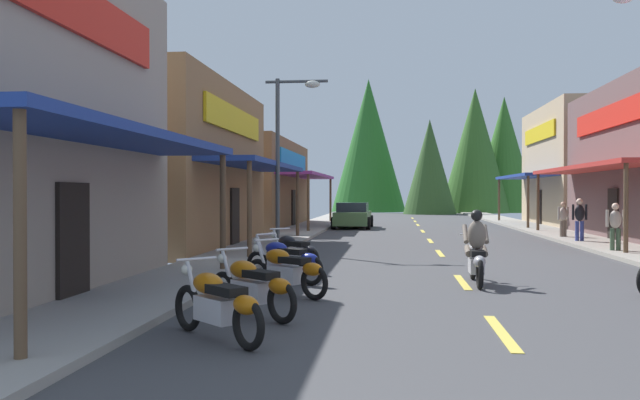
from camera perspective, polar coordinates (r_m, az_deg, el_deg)
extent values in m
cube|color=#424244|center=(25.31, 9.67, -3.86)|extent=(9.72, 77.82, 0.10)
cube|color=#9E9991|center=(25.65, -3.81, -3.55)|extent=(2.23, 77.82, 0.12)
cube|color=gray|center=(26.33, 22.79, -3.49)|extent=(2.23, 77.82, 0.12)
cube|color=#E0C64C|center=(9.55, 15.38, -10.94)|extent=(0.16, 2.40, 0.01)
cube|color=#E0C64C|center=(14.58, 12.17, -6.93)|extent=(0.16, 2.40, 0.01)
cube|color=#E0C64C|center=(21.33, 10.30, -4.54)|extent=(0.16, 2.40, 0.01)
cube|color=#E0C64C|center=(26.79, 9.48, -3.49)|extent=(0.16, 2.40, 0.01)
cube|color=#E0C64C|center=(33.50, 8.84, -2.68)|extent=(0.16, 2.40, 0.01)
cube|color=#E0C64C|center=(40.02, 8.43, -2.14)|extent=(0.16, 2.40, 0.01)
cube|color=#E0C64C|center=(45.14, 8.19, -1.83)|extent=(0.16, 2.40, 0.01)
cube|color=#E0C64C|center=(50.85, 7.98, -1.56)|extent=(0.16, 2.40, 0.01)
cube|color=navy|center=(12.03, -16.85, 5.28)|extent=(1.80, 8.96, 0.16)
cylinder|color=brown|center=(7.86, -24.44, -3.12)|extent=(0.14, 0.14, 2.82)
cylinder|color=brown|center=(15.83, -8.38, -1.23)|extent=(0.14, 0.14, 2.82)
cube|color=red|center=(12.77, -20.48, 15.43)|extent=(0.10, 6.97, 0.90)
cube|color=black|center=(12.38, -20.49, -3.44)|extent=(0.08, 1.10, 2.10)
cube|color=olive|center=(25.01, -17.11, 2.79)|extent=(8.63, 10.90, 5.77)
cube|color=navy|center=(23.43, -5.30, 3.01)|extent=(1.80, 9.81, 0.16)
cylinder|color=brown|center=(18.67, -6.10, -0.95)|extent=(0.14, 0.14, 2.82)
cylinder|color=brown|center=(27.93, -1.95, -0.44)|extent=(0.14, 0.14, 2.82)
cube|color=yellow|center=(23.74, -7.31, 6.84)|extent=(0.10, 7.63, 0.90)
cube|color=black|center=(23.62, -7.35, -1.50)|extent=(0.08, 1.10, 2.10)
cube|color=brown|center=(38.10, -8.74, 1.33)|extent=(8.56, 12.98, 4.82)
cube|color=#8C338C|center=(37.11, -0.99, 2.12)|extent=(1.80, 11.68, 0.16)
cylinder|color=brown|center=(31.41, -1.03, -0.32)|extent=(0.14, 0.14, 2.82)
cylinder|color=brown|center=(42.63, 0.91, -0.08)|extent=(0.14, 0.14, 2.82)
cube|color=#197FCC|center=(37.26, -2.27, 3.43)|extent=(0.10, 9.09, 0.90)
cube|color=black|center=(37.22, -2.30, -0.73)|extent=(0.08, 1.10, 2.10)
cube|color=#B72D28|center=(27.92, 22.28, 2.58)|extent=(1.80, 12.54, 0.16)
cylinder|color=brown|center=(21.90, 24.87, -0.78)|extent=(0.14, 0.14, 2.82)
cylinder|color=brown|center=(33.63, 18.28, -0.29)|extent=(0.14, 0.14, 2.82)
cube|color=red|center=(28.31, 23.94, 6.69)|extent=(0.10, 9.75, 0.90)
cube|color=black|center=(28.16, 23.95, -1.21)|extent=(0.08, 1.10, 2.10)
cube|color=tan|center=(41.66, 22.54, 2.69)|extent=(6.10, 10.92, 6.95)
cube|color=navy|center=(40.71, 17.18, 1.96)|extent=(1.80, 9.83, 0.16)
cylinder|color=brown|center=(35.94, 17.50, -0.23)|extent=(0.14, 0.14, 2.82)
cylinder|color=brown|center=(45.23, 15.18, -0.06)|extent=(0.14, 0.14, 2.82)
cube|color=yellow|center=(41.02, 18.35, 5.46)|extent=(0.10, 7.65, 0.90)
cube|color=black|center=(40.88, 18.36, -0.65)|extent=(0.08, 1.10, 2.10)
cylinder|color=#474C51|center=(21.84, -3.67, 3.03)|extent=(0.14, 0.14, 5.68)
cylinder|color=#474C51|center=(22.03, -2.03, 10.18)|extent=(2.06, 0.10, 0.10)
ellipsoid|color=silver|center=(21.94, -0.65, 9.95)|extent=(0.50, 0.30, 0.24)
torus|color=black|center=(9.45, -11.32, -9.11)|extent=(0.53, 0.52, 0.64)
torus|color=black|center=(8.19, -6.21, -10.62)|extent=(0.53, 0.52, 0.64)
cube|color=silver|center=(8.80, -8.96, -9.31)|extent=(0.70, 0.69, 0.32)
ellipsoid|color=#BF660C|center=(8.92, -9.63, -7.09)|extent=(0.63, 0.62, 0.28)
cube|color=black|center=(8.54, -8.09, -7.70)|extent=(0.63, 0.62, 0.12)
ellipsoid|color=#BF660C|center=(8.19, -6.41, -8.98)|extent=(0.48, 0.48, 0.24)
cylinder|color=silver|center=(9.29, -10.94, -7.22)|extent=(0.31, 0.30, 0.71)
cylinder|color=silver|center=(9.14, -10.58, -5.01)|extent=(0.44, 0.46, 0.04)
sphere|color=white|center=(9.41, -11.42, -5.90)|extent=(0.16, 0.16, 0.16)
torus|color=black|center=(10.95, -8.34, -7.77)|extent=(0.55, 0.50, 0.64)
torus|color=black|center=(9.76, -3.31, -8.79)|extent=(0.55, 0.50, 0.64)
cube|color=silver|center=(10.33, -5.97, -7.82)|extent=(0.71, 0.67, 0.32)
ellipsoid|color=#BF660C|center=(10.45, -6.63, -5.96)|extent=(0.63, 0.61, 0.28)
cube|color=black|center=(10.10, -5.12, -6.42)|extent=(0.64, 0.61, 0.12)
ellipsoid|color=#BF660C|center=(9.76, -3.50, -7.43)|extent=(0.49, 0.47, 0.24)
cylinder|color=silver|center=(10.80, -7.95, -6.12)|extent=(0.32, 0.29, 0.71)
cylinder|color=silver|center=(10.66, -7.59, -4.21)|extent=(0.42, 0.48, 0.04)
sphere|color=white|center=(10.91, -8.43, -5.00)|extent=(0.16, 0.16, 0.16)
torus|color=black|center=(12.94, -5.36, -6.48)|extent=(0.57, 0.46, 0.64)
torus|color=black|center=(11.87, -0.50, -7.11)|extent=(0.57, 0.46, 0.64)
cube|color=silver|center=(12.38, -3.04, -6.42)|extent=(0.73, 0.64, 0.32)
ellipsoid|color=#BF660C|center=(12.49, -3.68, -4.88)|extent=(0.64, 0.59, 0.28)
cube|color=black|center=(12.17, -2.22, -5.22)|extent=(0.65, 0.58, 0.12)
ellipsoid|color=#BF660C|center=(11.87, -0.68, -5.99)|extent=(0.50, 0.45, 0.24)
cylinder|color=silver|center=(12.80, -4.98, -5.07)|extent=(0.33, 0.27, 0.71)
cylinder|color=silver|center=(12.68, -4.61, -3.44)|extent=(0.39, 0.51, 0.04)
sphere|color=white|center=(12.90, -5.46, -4.13)|extent=(0.16, 0.16, 0.16)
torus|color=black|center=(14.71, -5.40, -5.62)|extent=(0.60, 0.42, 0.64)
torus|color=black|center=(13.73, -0.79, -6.06)|extent=(0.60, 0.42, 0.64)
cube|color=silver|center=(14.20, -3.17, -5.52)|extent=(0.74, 0.60, 0.32)
ellipsoid|color=navy|center=(14.30, -3.78, -4.19)|extent=(0.64, 0.56, 0.28)
cube|color=black|center=(14.01, -2.40, -4.45)|extent=(0.66, 0.55, 0.12)
ellipsoid|color=navy|center=(13.74, -0.96, -5.10)|extent=(0.50, 0.43, 0.24)
cylinder|color=silver|center=(14.59, -5.02, -4.37)|extent=(0.35, 0.24, 0.71)
cylinder|color=silver|center=(14.48, -4.67, -2.94)|extent=(0.35, 0.53, 0.04)
sphere|color=white|center=(14.68, -5.48, -3.56)|extent=(0.16, 0.16, 0.16)
torus|color=black|center=(16.87, -3.96, -4.82)|extent=(0.52, 0.52, 0.64)
torus|color=black|center=(15.67, -0.81, -5.24)|extent=(0.52, 0.52, 0.64)
cube|color=silver|center=(16.26, -2.45, -4.74)|extent=(0.69, 0.69, 0.32)
ellipsoid|color=black|center=(16.39, -2.86, -3.58)|extent=(0.62, 0.62, 0.28)
cube|color=black|center=(16.04, -1.92, -3.81)|extent=(0.62, 0.62, 0.12)
ellipsoid|color=black|center=(15.69, -0.93, -4.39)|extent=(0.48, 0.48, 0.24)
cylinder|color=silver|center=(16.74, -3.71, -3.73)|extent=(0.31, 0.30, 0.71)
cylinder|color=silver|center=(16.62, -3.47, -2.48)|extent=(0.45, 0.45, 0.04)
sphere|color=white|center=(16.86, -4.02, -3.02)|extent=(0.16, 0.16, 0.16)
torus|color=black|center=(15.03, 13.03, -5.50)|extent=(0.12, 0.64, 0.64)
torus|color=black|center=(13.55, 13.61, -6.17)|extent=(0.12, 0.64, 0.64)
cube|color=silver|center=(14.28, 13.31, -5.50)|extent=(0.30, 0.71, 0.32)
ellipsoid|color=#99999E|center=(14.45, 13.23, -4.15)|extent=(0.34, 0.57, 0.28)
cube|color=black|center=(14.00, 13.40, -4.47)|extent=(0.30, 0.61, 0.12)
ellipsoid|color=#99999E|center=(13.57, 13.59, -5.18)|extent=(0.25, 0.45, 0.24)
cylinder|color=silver|center=(14.87, 13.08, -4.29)|extent=(0.07, 0.37, 0.71)
cylinder|color=silver|center=(14.72, 13.13, -2.90)|extent=(0.60, 0.06, 0.04)
sphere|color=white|center=(15.01, 13.03, -3.48)|extent=(0.16, 0.16, 0.16)
ellipsoid|color=#726659|center=(14.08, 13.37, -2.93)|extent=(0.39, 0.39, 0.64)
sphere|color=black|center=(14.11, 13.35, -1.30)|extent=(0.24, 0.24, 0.24)
cylinder|color=#726659|center=(14.26, 12.66, -4.30)|extent=(0.15, 0.43, 0.24)
cylinder|color=#726659|center=(14.36, 12.43, -2.86)|extent=(0.11, 0.51, 0.40)
cylinder|color=#726659|center=(14.29, 13.94, -4.29)|extent=(0.15, 0.43, 0.24)
cylinder|color=#726659|center=(14.40, 14.08, -2.86)|extent=(0.11, 0.51, 0.40)
cylinder|color=#333F8C|center=(26.72, 21.65, -2.63)|extent=(0.14, 0.14, 0.86)
cylinder|color=#333F8C|center=(26.66, 21.28, -2.63)|extent=(0.14, 0.14, 0.86)
ellipsoid|color=black|center=(26.66, 21.47, -1.05)|extent=(0.38, 0.28, 0.61)
cylinder|color=black|center=(26.73, 21.96, -0.98)|extent=(0.09, 0.09, 0.58)
cylinder|color=black|center=(26.58, 20.98, -0.98)|extent=(0.09, 0.09, 0.58)
sphere|color=beige|center=(26.65, 21.48, -0.11)|extent=(0.23, 0.23, 0.23)
cylinder|color=#3F593F|center=(22.70, 23.89, -3.27)|extent=(0.14, 0.14, 0.81)
cylinder|color=#3F593F|center=(22.73, 24.33, -3.27)|extent=(0.14, 0.14, 0.81)
ellipsoid|color=#B2A599|center=(22.68, 24.12, -1.53)|extent=(0.39, 0.30, 0.57)
cylinder|color=#B2A599|center=(22.64, 23.52, -1.46)|extent=(0.09, 0.09, 0.54)
cylinder|color=#B2A599|center=(22.73, 24.71, -1.46)|extent=(0.09, 0.09, 0.54)
sphere|color=beige|center=(22.67, 24.12, -0.51)|extent=(0.22, 0.22, 0.22)
cylinder|color=#726659|center=(29.13, 20.35, -2.44)|extent=(0.14, 0.14, 0.78)
cylinder|color=#726659|center=(29.00, 20.10, -2.45)|extent=(0.14, 0.14, 0.78)
ellipsoid|color=#B2A599|center=(29.04, 20.23, -1.13)|extent=(0.44, 0.41, 0.55)
cylinder|color=#B2A599|center=(29.21, 20.57, -1.06)|extent=(0.09, 0.09, 0.53)
cylinder|color=#B2A599|center=(28.87, 19.89, -1.08)|extent=(0.09, 0.09, 0.53)
sphere|color=tan|center=(29.03, 20.23, -0.35)|extent=(0.21, 0.21, 0.21)
cube|color=#4C723F|center=(36.24, 2.86, -1.56)|extent=(1.88, 4.33, 0.70)
cube|color=#262D38|center=(36.07, 2.84, -0.70)|extent=(1.64, 2.23, 0.60)
cylinder|color=black|center=(37.77, 1.64, -1.81)|extent=(0.23, 0.66, 0.66)
cylinder|color=black|center=(37.63, 4.43, -1.82)|extent=(0.23, 0.66, 0.66)
cylinder|color=black|center=(34.89, 1.16, -2.01)|extent=(0.23, 0.66, 0.66)
cylinder|color=black|center=(34.74, 4.18, -2.02)|extent=(0.23, 0.66, 0.66)
cone|color=#325F23|center=(66.73, 13.22, 4.18)|extent=(6.84, 6.84, 12.22)
cone|color=#266423|center=(69.25, 4.20, 4.73)|extent=(7.73, 7.73, 13.81)
cone|color=#2E5023|center=(61.49, 9.44, 2.85)|extent=(4.87, 4.87, 8.69)
cone|color=#2F6623|center=(69.23, 15.59, 3.82)|extent=(6.53, 6.53, 11.66)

